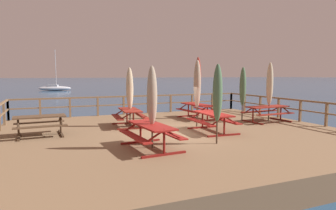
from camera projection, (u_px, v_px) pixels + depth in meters
name	position (u px, v px, depth m)	size (l,w,h in m)	color
ground_plane	(176.00, 149.00, 11.90)	(600.00, 600.00, 0.00)	navy
wooden_deck	(176.00, 140.00, 11.86)	(13.61, 11.99, 0.73)	#846647
railing_waterside_far	(136.00, 102.00, 17.12)	(13.41, 0.10, 1.09)	brown
railing_side_right	(300.00, 107.00, 14.27)	(0.10, 11.79, 1.09)	brown
picnic_table_front_right	(130.00, 114.00, 12.99)	(1.53, 1.95, 0.78)	maroon
picnic_table_back_right	(197.00, 108.00, 15.32)	(1.59, 2.29, 0.78)	maroon
picnic_table_mid_centre	(213.00, 118.00, 11.74)	(1.47, 2.18, 0.78)	maroon
picnic_table_back_left	(151.00, 131.00, 9.05)	(1.57, 2.28, 0.78)	maroon
picnic_table_mid_right	(267.00, 110.00, 14.32)	(2.25, 1.52, 0.78)	maroon
picnic_table_mid_left	(40.00, 121.00, 10.94)	(1.90, 1.51, 0.78)	brown
patio_umbrella_tall_front	(130.00, 89.00, 12.94)	(0.32, 0.32, 2.63)	#4C3828
patio_umbrella_tall_back_right	(198.00, 80.00, 15.24)	(0.32, 0.32, 3.22)	#4C3828
patio_umbrella_tall_back_left	(243.00, 87.00, 14.49)	(0.32, 0.32, 2.68)	#4C3828
patio_umbrella_short_mid	(152.00, 96.00, 9.04)	(0.32, 0.32, 2.58)	#4C3828
patio_umbrella_tall_mid_left	(270.00, 84.00, 14.13)	(0.32, 0.32, 2.91)	#4C3828
patio_umbrella_short_front	(218.00, 93.00, 9.59)	(0.32, 0.32, 2.65)	#4C3828
patio_umbrella_tall_mid_right	(197.00, 84.00, 12.83)	(0.32, 0.32, 2.95)	#4C3828
sailboat_distant	(55.00, 88.00, 55.57)	(6.23, 3.16, 7.72)	silver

